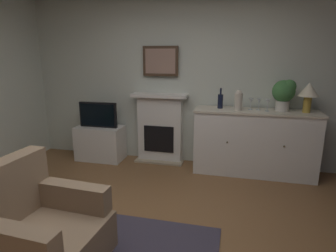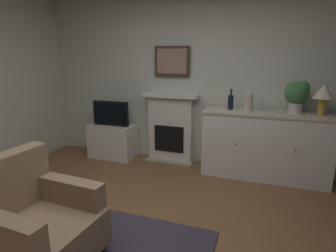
{
  "view_description": "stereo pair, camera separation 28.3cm",
  "coord_description": "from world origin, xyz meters",
  "px_view_note": "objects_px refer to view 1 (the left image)",
  "views": [
    {
      "loc": [
        0.71,
        -2.09,
        1.7
      ],
      "look_at": [
        0.07,
        0.58,
        1.0
      ],
      "focal_mm": 30.43,
      "sensor_mm": 36.0,
      "label": 1
    },
    {
      "loc": [
        0.98,
        -2.01,
        1.7
      ],
      "look_at": [
        0.07,
        0.58,
        1.0
      ],
      "focal_mm": 30.43,
      "sensor_mm": 36.0,
      "label": 2
    }
  ],
  "objects_px": {
    "fireplace_unit": "(160,128)",
    "wine_bottle": "(220,101)",
    "wine_glass_right": "(268,102)",
    "armchair": "(39,231)",
    "wine_glass_left": "(251,101)",
    "wine_glass_center": "(259,101)",
    "sideboard_cabinet": "(254,142)",
    "table_lamp": "(309,92)",
    "framed_picture": "(160,61)",
    "tv_cabinet": "(101,143)",
    "vase_decorative": "(239,100)",
    "potted_plant_small": "(284,92)",
    "tv_set": "(98,115)"
  },
  "relations": [
    {
      "from": "armchair",
      "to": "wine_glass_left",
      "type": "bearing_deg",
      "value": 56.85
    },
    {
      "from": "tv_cabinet",
      "to": "wine_bottle",
      "type": "bearing_deg",
      "value": 0.85
    },
    {
      "from": "sideboard_cabinet",
      "to": "table_lamp",
      "type": "distance_m",
      "value": 0.98
    },
    {
      "from": "vase_decorative",
      "to": "tv_set",
      "type": "relative_size",
      "value": 0.45
    },
    {
      "from": "armchair",
      "to": "wine_bottle",
      "type": "bearing_deg",
      "value": 64.35
    },
    {
      "from": "tv_cabinet",
      "to": "wine_glass_right",
      "type": "bearing_deg",
      "value": -1.1
    },
    {
      "from": "wine_glass_left",
      "to": "wine_glass_center",
      "type": "relative_size",
      "value": 1.0
    },
    {
      "from": "fireplace_unit",
      "to": "wine_glass_center",
      "type": "relative_size",
      "value": 6.67
    },
    {
      "from": "table_lamp",
      "to": "tv_cabinet",
      "type": "height_order",
      "value": "table_lamp"
    },
    {
      "from": "fireplace_unit",
      "to": "tv_set",
      "type": "relative_size",
      "value": 1.77
    },
    {
      "from": "table_lamp",
      "to": "armchair",
      "type": "relative_size",
      "value": 0.43
    },
    {
      "from": "wine_glass_center",
      "to": "tv_cabinet",
      "type": "distance_m",
      "value": 2.56
    },
    {
      "from": "wine_glass_center",
      "to": "table_lamp",
      "type": "bearing_deg",
      "value": -3.16
    },
    {
      "from": "wine_glass_left",
      "to": "tv_set",
      "type": "xyz_separation_m",
      "value": [
        -2.33,
        -0.04,
        -0.3
      ]
    },
    {
      "from": "wine_glass_left",
      "to": "wine_glass_right",
      "type": "relative_size",
      "value": 1.0
    },
    {
      "from": "tv_cabinet",
      "to": "armchair",
      "type": "height_order",
      "value": "armchair"
    },
    {
      "from": "table_lamp",
      "to": "armchair",
      "type": "xyz_separation_m",
      "value": [
        -2.33,
        -2.44,
        -0.83
      ]
    },
    {
      "from": "wine_glass_right",
      "to": "armchair",
      "type": "xyz_separation_m",
      "value": [
        -1.83,
        -2.4,
        -0.68
      ]
    },
    {
      "from": "wine_glass_right",
      "to": "tv_cabinet",
      "type": "distance_m",
      "value": 2.67
    },
    {
      "from": "table_lamp",
      "to": "wine_bottle",
      "type": "bearing_deg",
      "value": 177.82
    },
    {
      "from": "fireplace_unit",
      "to": "framed_picture",
      "type": "relative_size",
      "value": 2.0
    },
    {
      "from": "table_lamp",
      "to": "tv_cabinet",
      "type": "bearing_deg",
      "value": 179.72
    },
    {
      "from": "table_lamp",
      "to": "tv_set",
      "type": "distance_m",
      "value": 3.08
    },
    {
      "from": "wine_bottle",
      "to": "potted_plant_small",
      "type": "relative_size",
      "value": 0.67
    },
    {
      "from": "framed_picture",
      "to": "wine_glass_center",
      "type": "distance_m",
      "value": 1.57
    },
    {
      "from": "wine_glass_center",
      "to": "wine_glass_right",
      "type": "distance_m",
      "value": 0.13
    },
    {
      "from": "sideboard_cabinet",
      "to": "wine_bottle",
      "type": "relative_size",
      "value": 5.88
    },
    {
      "from": "framed_picture",
      "to": "wine_glass_center",
      "type": "xyz_separation_m",
      "value": [
        1.46,
        -0.19,
        -0.53
      ]
    },
    {
      "from": "wine_bottle",
      "to": "tv_cabinet",
      "type": "distance_m",
      "value": 2.06
    },
    {
      "from": "fireplace_unit",
      "to": "tv_cabinet",
      "type": "xyz_separation_m",
      "value": [
        -0.97,
        -0.16,
        -0.27
      ]
    },
    {
      "from": "armchair",
      "to": "potted_plant_small",
      "type": "bearing_deg",
      "value": 50.61
    },
    {
      "from": "framed_picture",
      "to": "wine_bottle",
      "type": "bearing_deg",
      "value": -10.84
    },
    {
      "from": "wine_glass_left",
      "to": "wine_bottle",
      "type": "bearing_deg",
      "value": 177.87
    },
    {
      "from": "table_lamp",
      "to": "tv_cabinet",
      "type": "distance_m",
      "value": 3.19
    },
    {
      "from": "potted_plant_small",
      "to": "vase_decorative",
      "type": "bearing_deg",
      "value": -170.91
    },
    {
      "from": "framed_picture",
      "to": "wine_glass_center",
      "type": "height_order",
      "value": "framed_picture"
    },
    {
      "from": "wine_glass_right",
      "to": "vase_decorative",
      "type": "relative_size",
      "value": 0.59
    },
    {
      "from": "sideboard_cabinet",
      "to": "wine_glass_center",
      "type": "xyz_separation_m",
      "value": [
        0.03,
        0.03,
        0.59
      ]
    },
    {
      "from": "table_lamp",
      "to": "wine_glass_left",
      "type": "bearing_deg",
      "value": 177.79
    },
    {
      "from": "table_lamp",
      "to": "tv_cabinet",
      "type": "relative_size",
      "value": 0.53
    },
    {
      "from": "vase_decorative",
      "to": "wine_bottle",
      "type": "bearing_deg",
      "value": 159.61
    },
    {
      "from": "wine_bottle",
      "to": "wine_glass_center",
      "type": "relative_size",
      "value": 1.76
    },
    {
      "from": "vase_decorative",
      "to": "armchair",
      "type": "relative_size",
      "value": 0.31
    },
    {
      "from": "framed_picture",
      "to": "vase_decorative",
      "type": "xyz_separation_m",
      "value": [
        1.19,
        -0.27,
        -0.51
      ]
    },
    {
      "from": "framed_picture",
      "to": "tv_cabinet",
      "type": "xyz_separation_m",
      "value": [
        -0.97,
        -0.21,
        -1.31
      ]
    },
    {
      "from": "wine_glass_center",
      "to": "wine_glass_right",
      "type": "xyz_separation_m",
      "value": [
        0.11,
        -0.07,
        0.0
      ]
    },
    {
      "from": "framed_picture",
      "to": "potted_plant_small",
      "type": "xyz_separation_m",
      "value": [
        1.78,
        -0.18,
        -0.4
      ]
    },
    {
      "from": "wine_glass_right",
      "to": "armchair",
      "type": "height_order",
      "value": "wine_glass_right"
    },
    {
      "from": "fireplace_unit",
      "to": "wine_bottle",
      "type": "bearing_deg",
      "value": -8.14
    },
    {
      "from": "wine_glass_right",
      "to": "tv_cabinet",
      "type": "height_order",
      "value": "wine_glass_right"
    }
  ]
}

